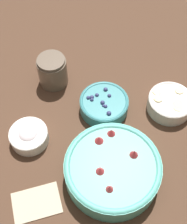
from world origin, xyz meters
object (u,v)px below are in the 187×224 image
at_px(bowl_blueberries, 104,104).
at_px(bowl_bananas, 170,103).
at_px(bowl_cream, 29,135).
at_px(bowl_strawberries, 112,169).
at_px(jar_chocolate, 53,72).

distance_m(bowl_blueberries, bowl_bananas, 0.21).
bearing_deg(bowl_bananas, bowl_blueberries, -178.37).
height_order(bowl_blueberries, bowl_cream, bowl_blueberries).
bearing_deg(bowl_strawberries, jar_chocolate, 119.26).
xyz_separation_m(bowl_strawberries, jar_chocolate, (-0.19, 0.35, 0.01)).
bearing_deg(bowl_strawberries, bowl_cream, 155.72).
distance_m(bowl_bananas, bowl_cream, 0.46).
bearing_deg(jar_chocolate, bowl_blueberries, -33.91).
relative_size(bowl_strawberries, bowl_bananas, 1.87).
bearing_deg(bowl_strawberries, bowl_blueberries, 95.29).
distance_m(bowl_strawberries, bowl_cream, 0.27).
relative_size(bowl_bananas, jar_chocolate, 1.33).
height_order(bowl_bananas, jar_chocolate, jar_chocolate).
height_order(bowl_blueberries, bowl_bananas, bowl_blueberries).
distance_m(bowl_bananas, jar_chocolate, 0.40).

